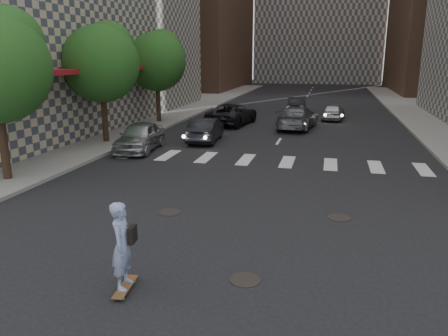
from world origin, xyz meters
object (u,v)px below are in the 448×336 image
object	(u,v)px
skateboarder	(123,245)
traffic_car_c	(232,114)
traffic_car_a	(206,130)
traffic_car_b	(297,117)
tree_c	(158,59)
traffic_car_e	(297,105)
traffic_car_d	(334,112)
tree_b	(103,60)
silver_sedan	(140,137)

from	to	relation	value
skateboarder	traffic_car_c	world-z (taller)	skateboarder
traffic_car_c	traffic_car_a	bearing A→B (deg)	97.06
traffic_car_c	traffic_car_b	bearing A→B (deg)	178.37
skateboarder	tree_c	bearing A→B (deg)	103.96
traffic_car_a	traffic_car_e	size ratio (longest dim) A/B	0.98
traffic_car_c	traffic_car_e	world-z (taller)	traffic_car_c
skateboarder	traffic_car_d	world-z (taller)	skateboarder
tree_b	tree_c	bearing A→B (deg)	90.00
tree_b	silver_sedan	world-z (taller)	tree_b
tree_b	tree_c	world-z (taller)	same
silver_sedan	traffic_car_d	world-z (taller)	silver_sedan
tree_c	traffic_car_e	xyz separation A→B (m)	(9.43, 7.93, -3.94)
traffic_car_a	traffic_car_c	bearing A→B (deg)	-95.36
tree_c	traffic_car_e	world-z (taller)	tree_c
traffic_car_a	traffic_car_d	bearing A→B (deg)	-128.41
traffic_car_d	traffic_car_e	distance (m)	4.49
tree_b	skateboarder	world-z (taller)	tree_b
tree_b	traffic_car_a	distance (m)	6.86
skateboarder	silver_sedan	size ratio (longest dim) A/B	0.45
silver_sedan	traffic_car_a	world-z (taller)	silver_sedan
tree_b	traffic_car_a	world-z (taller)	tree_b
skateboarder	traffic_car_b	size ratio (longest dim) A/B	0.38
tree_b	traffic_car_c	distance (m)	10.83
traffic_car_d	skateboarder	bearing A→B (deg)	87.12
traffic_car_d	traffic_car_c	bearing A→B (deg)	36.09
skateboarder	traffic_car_c	bearing A→B (deg)	91.01
traffic_car_c	traffic_car_d	bearing A→B (deg)	-142.13
tree_c	skateboarder	xyz separation A→B (m)	(8.24, -22.68, -3.60)
tree_c	traffic_car_e	distance (m)	12.94
tree_b	traffic_car_e	distance (m)	18.92
traffic_car_a	traffic_car_d	distance (m)	13.04
traffic_car_d	traffic_car_e	bearing A→B (deg)	-39.98
silver_sedan	traffic_car_b	world-z (taller)	traffic_car_b
skateboarder	traffic_car_a	distance (m)	16.81
tree_c	traffic_car_a	bearing A→B (deg)	-49.23
tree_c	traffic_car_e	size ratio (longest dim) A/B	1.53
tree_b	traffic_car_e	world-z (taller)	tree_b
tree_c	traffic_car_e	bearing A→B (deg)	40.04
silver_sedan	traffic_car_e	bearing A→B (deg)	62.95
traffic_car_c	silver_sedan	bearing A→B (deg)	82.34
tree_c	traffic_car_b	bearing A→B (deg)	-1.37
traffic_car_b	silver_sedan	bearing A→B (deg)	57.59
traffic_car_e	traffic_car_c	bearing A→B (deg)	56.79
traffic_car_b	traffic_car_e	xyz separation A→B (m)	(-0.70, 8.17, -0.06)
traffic_car_a	traffic_car_e	bearing A→B (deg)	-110.98
tree_b	traffic_car_e	bearing A→B (deg)	59.36
traffic_car_d	traffic_car_e	size ratio (longest dim) A/B	0.87
tree_c	traffic_car_a	distance (m)	9.02
traffic_car_b	traffic_car_d	bearing A→B (deg)	-109.18
silver_sedan	traffic_car_c	xyz separation A→B (m)	(2.76, 9.96, -0.01)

